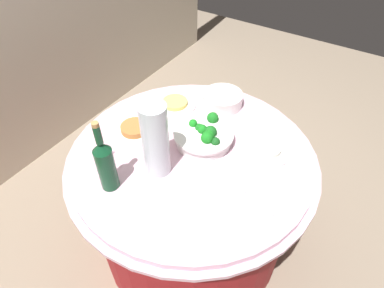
{
  "coord_description": "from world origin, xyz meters",
  "views": [
    {
      "loc": [
        -0.9,
        -0.58,
        1.81
      ],
      "look_at": [
        0.0,
        0.0,
        0.79
      ],
      "focal_mm": 30.92,
      "sensor_mm": 36.0,
      "label": 1
    }
  ],
  "objects_px": {
    "decorative_fruit_vase": "(156,144)",
    "label_placard_front": "(106,154)",
    "serving_tongs": "(260,201)",
    "food_plate_rice": "(267,149)",
    "food_plate_noodles": "(175,104)",
    "plate_stack": "(223,99)",
    "food_plate_peanuts": "(135,130)",
    "broccoli_bowl": "(204,136)",
    "wine_bottle": "(105,164)"
  },
  "relations": [
    {
      "from": "broccoli_bowl",
      "to": "food_plate_rice",
      "type": "distance_m",
      "value": 0.29
    },
    {
      "from": "serving_tongs",
      "to": "food_plate_rice",
      "type": "bearing_deg",
      "value": 18.87
    },
    {
      "from": "decorative_fruit_vase",
      "to": "food_plate_peanuts",
      "type": "xyz_separation_m",
      "value": [
        0.13,
        0.24,
        -0.13
      ]
    },
    {
      "from": "plate_stack",
      "to": "label_placard_front",
      "type": "height_order",
      "value": "plate_stack"
    },
    {
      "from": "plate_stack",
      "to": "food_plate_rice",
      "type": "bearing_deg",
      "value": -119.94
    },
    {
      "from": "broccoli_bowl",
      "to": "food_plate_noodles",
      "type": "relative_size",
      "value": 1.27
    },
    {
      "from": "broccoli_bowl",
      "to": "label_placard_front",
      "type": "height_order",
      "value": "broccoli_bowl"
    },
    {
      "from": "broccoli_bowl",
      "to": "plate_stack",
      "type": "bearing_deg",
      "value": 13.16
    },
    {
      "from": "food_plate_rice",
      "to": "broccoli_bowl",
      "type": "bearing_deg",
      "value": 111.26
    },
    {
      "from": "plate_stack",
      "to": "decorative_fruit_vase",
      "type": "xyz_separation_m",
      "value": [
        -0.56,
        0.01,
        0.11
      ]
    },
    {
      "from": "plate_stack",
      "to": "decorative_fruit_vase",
      "type": "distance_m",
      "value": 0.57
    },
    {
      "from": "plate_stack",
      "to": "food_plate_rice",
      "type": "height_order",
      "value": "plate_stack"
    },
    {
      "from": "wine_bottle",
      "to": "serving_tongs",
      "type": "height_order",
      "value": "wine_bottle"
    },
    {
      "from": "plate_stack",
      "to": "wine_bottle",
      "type": "distance_m",
      "value": 0.75
    },
    {
      "from": "food_plate_rice",
      "to": "plate_stack",
      "type": "bearing_deg",
      "value": 60.06
    },
    {
      "from": "plate_stack",
      "to": "label_placard_front",
      "type": "relative_size",
      "value": 3.82
    },
    {
      "from": "plate_stack",
      "to": "serving_tongs",
      "type": "xyz_separation_m",
      "value": [
        -0.48,
        -0.44,
        -0.03
      ]
    },
    {
      "from": "food_plate_noodles",
      "to": "plate_stack",
      "type": "bearing_deg",
      "value": -54.93
    },
    {
      "from": "broccoli_bowl",
      "to": "serving_tongs",
      "type": "distance_m",
      "value": 0.41
    },
    {
      "from": "wine_bottle",
      "to": "label_placard_front",
      "type": "xyz_separation_m",
      "value": [
        0.1,
        0.12,
        -0.1
      ]
    },
    {
      "from": "broccoli_bowl",
      "to": "plate_stack",
      "type": "relative_size",
      "value": 1.33
    },
    {
      "from": "food_plate_noodles",
      "to": "decorative_fruit_vase",
      "type": "bearing_deg",
      "value": -154.1
    },
    {
      "from": "decorative_fruit_vase",
      "to": "label_placard_front",
      "type": "distance_m",
      "value": 0.27
    },
    {
      "from": "wine_bottle",
      "to": "label_placard_front",
      "type": "bearing_deg",
      "value": 49.07
    },
    {
      "from": "serving_tongs",
      "to": "label_placard_front",
      "type": "xyz_separation_m",
      "value": [
        -0.15,
        0.67,
        0.03
      ]
    },
    {
      "from": "broccoli_bowl",
      "to": "food_plate_peanuts",
      "type": "bearing_deg",
      "value": 110.56
    },
    {
      "from": "wine_bottle",
      "to": "food_plate_noodles",
      "type": "bearing_deg",
      "value": 8.51
    },
    {
      "from": "broccoli_bowl",
      "to": "decorative_fruit_vase",
      "type": "height_order",
      "value": "decorative_fruit_vase"
    },
    {
      "from": "food_plate_rice",
      "to": "food_plate_peanuts",
      "type": "height_order",
      "value": "food_plate_peanuts"
    },
    {
      "from": "broccoli_bowl",
      "to": "food_plate_peanuts",
      "type": "distance_m",
      "value": 0.34
    },
    {
      "from": "decorative_fruit_vase",
      "to": "serving_tongs",
      "type": "relative_size",
      "value": 2.03
    },
    {
      "from": "plate_stack",
      "to": "serving_tongs",
      "type": "relative_size",
      "value": 1.25
    },
    {
      "from": "plate_stack",
      "to": "food_plate_noodles",
      "type": "relative_size",
      "value": 0.95
    },
    {
      "from": "decorative_fruit_vase",
      "to": "label_placard_front",
      "type": "relative_size",
      "value": 6.18
    },
    {
      "from": "serving_tongs",
      "to": "label_placard_front",
      "type": "relative_size",
      "value": 3.05
    },
    {
      "from": "wine_bottle",
      "to": "decorative_fruit_vase",
      "type": "bearing_deg",
      "value": -32.08
    },
    {
      "from": "label_placard_front",
      "to": "food_plate_peanuts",
      "type": "bearing_deg",
      "value": 3.24
    },
    {
      "from": "plate_stack",
      "to": "decorative_fruit_vase",
      "type": "bearing_deg",
      "value": 179.27
    },
    {
      "from": "decorative_fruit_vase",
      "to": "wine_bottle",
      "type": "bearing_deg",
      "value": 147.92
    },
    {
      "from": "broccoli_bowl",
      "to": "food_plate_noodles",
      "type": "bearing_deg",
      "value": 60.37
    },
    {
      "from": "decorative_fruit_vase",
      "to": "plate_stack",
      "type": "bearing_deg",
      "value": -0.73
    },
    {
      "from": "wine_bottle",
      "to": "food_plate_peanuts",
      "type": "bearing_deg",
      "value": 22.8
    },
    {
      "from": "decorative_fruit_vase",
      "to": "serving_tongs",
      "type": "xyz_separation_m",
      "value": [
        0.08,
        -0.44,
        -0.14
      ]
    },
    {
      "from": "decorative_fruit_vase",
      "to": "food_plate_noodles",
      "type": "bearing_deg",
      "value": 25.9
    },
    {
      "from": "wine_bottle",
      "to": "decorative_fruit_vase",
      "type": "xyz_separation_m",
      "value": [
        0.18,
        -0.11,
        0.02
      ]
    },
    {
      "from": "food_plate_peanuts",
      "to": "label_placard_front",
      "type": "bearing_deg",
      "value": -176.76
    },
    {
      "from": "food_plate_noodles",
      "to": "food_plate_peanuts",
      "type": "xyz_separation_m",
      "value": [
        -0.28,
        0.04,
        0.0
      ]
    },
    {
      "from": "wine_bottle",
      "to": "food_plate_peanuts",
      "type": "relative_size",
      "value": 1.53
    },
    {
      "from": "food_plate_peanuts",
      "to": "plate_stack",
      "type": "bearing_deg",
      "value": -30.52
    },
    {
      "from": "broccoli_bowl",
      "to": "wine_bottle",
      "type": "height_order",
      "value": "wine_bottle"
    }
  ]
}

